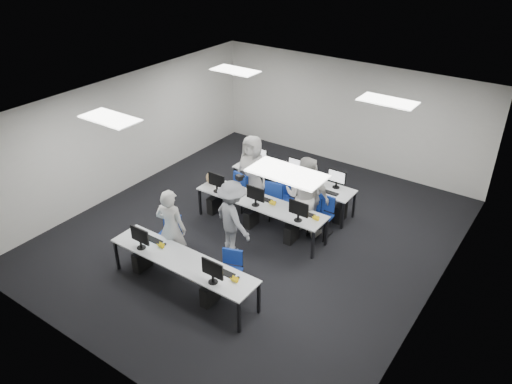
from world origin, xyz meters
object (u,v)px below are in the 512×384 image
Objects in this scene: chair_0 at (169,243)px; chair_6 at (277,203)px; desk_front at (182,261)px; chair_7 at (314,214)px; desk_mid at (260,204)px; chair_2 at (238,199)px; student_2 at (252,171)px; photographer at (233,218)px; student_0 at (171,229)px; student_1 at (304,196)px; student_3 at (309,196)px; chair_3 at (282,208)px; chair_1 at (230,279)px; chair_4 at (321,223)px; chair_5 at (246,193)px.

chair_0 is 0.97× the size of chair_6.
chair_7 is at bearing 75.19° from desk_front.
chair_2 is (-0.96, 0.45, -0.42)m from desk_mid.
chair_0 is at bearing -117.73° from desk_mid.
student_2 reaches higher than photographer.
student_2 is (-0.84, 0.88, 0.22)m from desk_mid.
student_0 reaches higher than chair_2.
chair_2 is 1.87m from photographer.
student_3 is at bearing -111.53° from student_1.
chair_6 is (0.94, 0.31, 0.04)m from chair_2.
chair_3 is (1.13, 0.21, 0.03)m from chair_2.
desk_front is at bearing 132.06° from student_0.
student_1 is at bearing 68.19° from chair_1.
student_3 is (1.85, 0.22, 0.60)m from chair_2.
photographer is at bearing -137.79° from student_0.
chair_3 is at bearing -12.88° from student_2.
chair_7 reaches higher than desk_front.
chair_4 is 2.13m from photographer.
chair_3 is 0.52× the size of student_2.
chair_2 is 2.22m from chair_4.
chair_6 is (-0.03, 0.76, -0.38)m from desk_mid.
photographer is (0.01, -1.03, 0.16)m from desk_mid.
student_1 reaches higher than chair_2.
chair_6 is at bearing -117.31° from student_0.
chair_2 is 1.93m from student_1.
chair_1 is at bearing -100.84° from chair_4.
chair_4 is (2.21, 0.16, 0.03)m from chair_2.
chair_1 is (0.75, -2.10, -0.41)m from desk_mid.
photographer reaches higher than desk_mid.
photographer is (-0.87, -1.70, -0.02)m from student_3.
photographer reaches higher than chair_5.
photographer reaches higher than desk_front.
student_2 is (0.12, 0.43, 0.64)m from chair_2.
desk_front is at bearing -64.22° from chair_5.
chair_2 is (0.05, 2.38, -0.03)m from chair_0.
chair_4 is 3.41m from student_0.
desk_front is 3.33× the size of chair_6.
student_1 is 1.74m from student_2.
student_2 is (-1.59, 2.99, 0.64)m from chair_1.
student_2 is (-0.12, 3.00, 0.02)m from student_0.
chair_6 is at bearing -27.47° from student_1.
photographer is (-0.92, -1.93, 0.57)m from chair_7.
chair_5 is 0.52× the size of student_0.
chair_6 is 0.55× the size of student_3.
desk_mid is 2.21m from chair_0.
chair_3 is 2.97m from student_0.
desk_front is 1.71× the size of student_1.
student_2 is 1.74m from student_3.
desk_front is at bearing -90.00° from desk_mid.
student_3 is (0.88, 0.67, 0.19)m from desk_mid.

